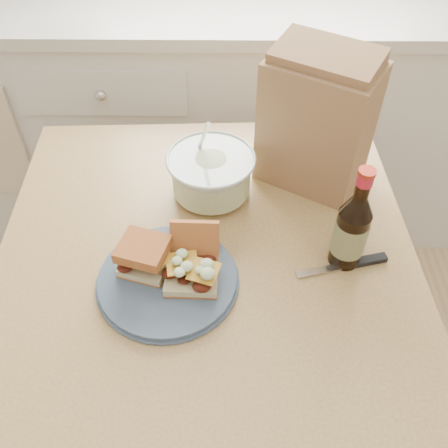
{
  "coord_description": "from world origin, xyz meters",
  "views": [
    {
      "loc": [
        -0.09,
        0.0,
        1.63
      ],
      "look_at": [
        -0.1,
        0.73,
        0.86
      ],
      "focal_mm": 40.0,
      "sensor_mm": 36.0,
      "label": 1
    }
  ],
  "objects_px": {
    "coleslaw_bowl": "(211,176)",
    "plate": "(168,280)",
    "paper_bag": "(316,125)",
    "beer_bottle": "(351,230)",
    "dining_table": "(208,276)"
  },
  "relations": [
    {
      "from": "dining_table",
      "to": "beer_bottle",
      "type": "relative_size",
      "value": 3.77
    },
    {
      "from": "coleslaw_bowl",
      "to": "beer_bottle",
      "type": "height_order",
      "value": "beer_bottle"
    },
    {
      "from": "coleslaw_bowl",
      "to": "plate",
      "type": "bearing_deg",
      "value": -106.85
    },
    {
      "from": "dining_table",
      "to": "beer_bottle",
      "type": "height_order",
      "value": "beer_bottle"
    },
    {
      "from": "dining_table",
      "to": "paper_bag",
      "type": "relative_size",
      "value": 3.05
    },
    {
      "from": "dining_table",
      "to": "plate",
      "type": "relative_size",
      "value": 3.34
    },
    {
      "from": "dining_table",
      "to": "plate",
      "type": "bearing_deg",
      "value": -129.53
    },
    {
      "from": "plate",
      "to": "beer_bottle",
      "type": "height_order",
      "value": "beer_bottle"
    },
    {
      "from": "dining_table",
      "to": "paper_bag",
      "type": "height_order",
      "value": "paper_bag"
    },
    {
      "from": "coleslaw_bowl",
      "to": "paper_bag",
      "type": "xyz_separation_m",
      "value": [
        0.25,
        0.06,
        0.1
      ]
    },
    {
      "from": "dining_table",
      "to": "plate",
      "type": "height_order",
      "value": "plate"
    },
    {
      "from": "plate",
      "to": "coleslaw_bowl",
      "type": "bearing_deg",
      "value": 73.15
    },
    {
      "from": "paper_bag",
      "to": "coleslaw_bowl",
      "type": "bearing_deg",
      "value": -135.68
    },
    {
      "from": "dining_table",
      "to": "coleslaw_bowl",
      "type": "height_order",
      "value": "coleslaw_bowl"
    },
    {
      "from": "plate",
      "to": "paper_bag",
      "type": "relative_size",
      "value": 0.91
    }
  ]
}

